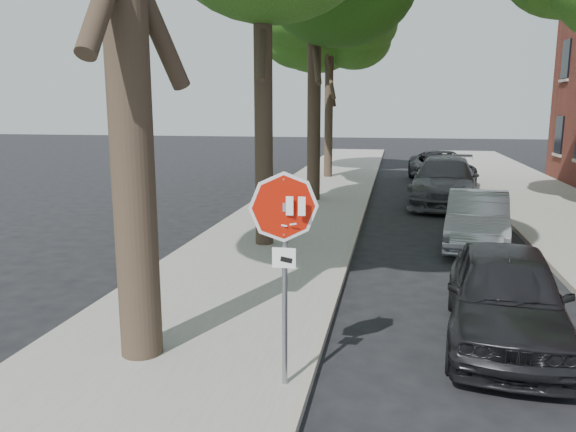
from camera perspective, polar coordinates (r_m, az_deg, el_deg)
name	(u,v)px	position (r m, az deg, el deg)	size (l,w,h in m)	color
ground	(342,398)	(7.13, 5.49, -17.92)	(120.00, 120.00, 0.00)	black
sidewalk_left	(302,210)	(18.78, 1.39, 0.60)	(4.00, 55.00, 0.12)	gray
sidewalk_right	(575,220)	(19.32, 27.10, -0.32)	(4.00, 55.00, 0.12)	gray
curb_left	(363,212)	(18.56, 7.64, 0.40)	(0.12, 55.00, 0.13)	#9E9384
curb_right	(504,217)	(18.84, 21.12, -0.09)	(0.12, 55.00, 0.13)	#9E9384
stop_sign	(284,238)	(6.49, -0.38, -2.29)	(0.76, 0.34, 2.61)	gray
tree_far	(330,25)	(27.78, 4.26, 18.75)	(5.29, 4.91, 9.33)	black
car_a	(506,295)	(8.99, 21.24, -7.50)	(1.66, 4.14, 1.41)	black
car_b	(477,219)	(14.84, 18.67, -0.33)	(1.44, 4.12, 1.36)	gray
car_c	(444,181)	(20.97, 15.61, 3.41)	(2.32, 5.71, 1.66)	#414145
car_d	(441,167)	(26.75, 15.26, 4.79)	(2.45, 5.31, 1.47)	black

